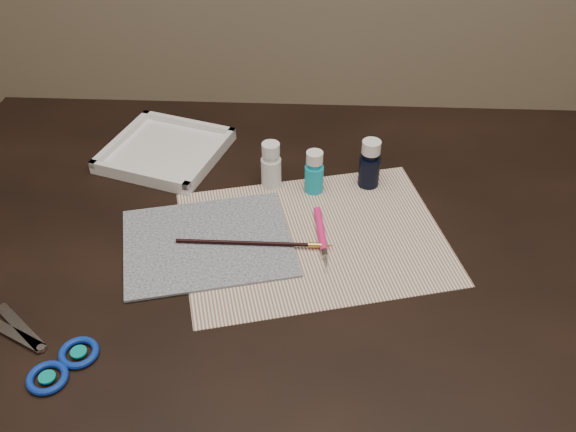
{
  "coord_description": "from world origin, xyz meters",
  "views": [
    {
      "loc": [
        0.04,
        -0.79,
        1.44
      ],
      "look_at": [
        0.0,
        0.0,
        0.8
      ],
      "focal_mm": 40.0,
      "sensor_mm": 36.0,
      "label": 1
    }
  ],
  "objects_px": {
    "paper": "(313,237)",
    "scissors": "(28,346)",
    "palette_tray": "(165,150)",
    "paint_bottle_cyan": "(314,172)",
    "canvas": "(208,242)",
    "paint_bottle_white": "(271,165)",
    "paint_bottle_navy": "(370,164)"
  },
  "relations": [
    {
      "from": "canvas",
      "to": "scissors",
      "type": "height_order",
      "value": "scissors"
    },
    {
      "from": "paint_bottle_white",
      "to": "paint_bottle_navy",
      "type": "height_order",
      "value": "paint_bottle_navy"
    },
    {
      "from": "paint_bottle_white",
      "to": "paint_bottle_cyan",
      "type": "bearing_deg",
      "value": -9.93
    },
    {
      "from": "paper",
      "to": "palette_tray",
      "type": "xyz_separation_m",
      "value": [
        -0.29,
        0.23,
        0.01
      ]
    },
    {
      "from": "canvas",
      "to": "paint_bottle_white",
      "type": "height_order",
      "value": "paint_bottle_white"
    },
    {
      "from": "paper",
      "to": "paint_bottle_navy",
      "type": "distance_m",
      "value": 0.19
    },
    {
      "from": "paint_bottle_navy",
      "to": "canvas",
      "type": "bearing_deg",
      "value": -146.64
    },
    {
      "from": "paint_bottle_white",
      "to": "scissors",
      "type": "height_order",
      "value": "paint_bottle_white"
    },
    {
      "from": "paper",
      "to": "paint_bottle_white",
      "type": "height_order",
      "value": "paint_bottle_white"
    },
    {
      "from": "canvas",
      "to": "paint_bottle_white",
      "type": "distance_m",
      "value": 0.19
    },
    {
      "from": "scissors",
      "to": "palette_tray",
      "type": "bearing_deg",
      "value": -74.52
    },
    {
      "from": "scissors",
      "to": "paint_bottle_cyan",
      "type": "bearing_deg",
      "value": -108.65
    },
    {
      "from": "paint_bottle_white",
      "to": "palette_tray",
      "type": "distance_m",
      "value": 0.23
    },
    {
      "from": "palette_tray",
      "to": "paint_bottle_cyan",
      "type": "bearing_deg",
      "value": -19.28
    },
    {
      "from": "paint_bottle_white",
      "to": "scissors",
      "type": "xyz_separation_m",
      "value": [
        -0.31,
        -0.39,
        -0.04
      ]
    },
    {
      "from": "paper",
      "to": "paint_bottle_white",
      "type": "distance_m",
      "value": 0.17
    },
    {
      "from": "paint_bottle_white",
      "to": "palette_tray",
      "type": "height_order",
      "value": "paint_bottle_white"
    },
    {
      "from": "paint_bottle_navy",
      "to": "palette_tray",
      "type": "relative_size",
      "value": 0.45
    },
    {
      "from": "paper",
      "to": "canvas",
      "type": "xyz_separation_m",
      "value": [
        -0.17,
        -0.02,
        0.0
      ]
    },
    {
      "from": "paint_bottle_white",
      "to": "paint_bottle_navy",
      "type": "bearing_deg",
      "value": 3.08
    },
    {
      "from": "paper",
      "to": "scissors",
      "type": "xyz_separation_m",
      "value": [
        -0.38,
        -0.25,
        0.0
      ]
    },
    {
      "from": "canvas",
      "to": "paint_bottle_cyan",
      "type": "xyz_separation_m",
      "value": [
        0.17,
        0.15,
        0.04
      ]
    },
    {
      "from": "paper",
      "to": "paint_bottle_white",
      "type": "xyz_separation_m",
      "value": [
        -0.08,
        0.14,
        0.04
      ]
    },
    {
      "from": "paint_bottle_navy",
      "to": "paint_bottle_white",
      "type": "bearing_deg",
      "value": -176.92
    },
    {
      "from": "paint_bottle_cyan",
      "to": "scissors",
      "type": "relative_size",
      "value": 0.39
    },
    {
      "from": "paper",
      "to": "scissors",
      "type": "bearing_deg",
      "value": -147.05
    },
    {
      "from": "paper",
      "to": "paint_bottle_white",
      "type": "relative_size",
      "value": 4.78
    },
    {
      "from": "paper",
      "to": "paint_bottle_cyan",
      "type": "bearing_deg",
      "value": 90.67
    },
    {
      "from": "paint_bottle_cyan",
      "to": "paint_bottle_navy",
      "type": "bearing_deg",
      "value": 13.11
    },
    {
      "from": "canvas",
      "to": "paint_bottle_navy",
      "type": "height_order",
      "value": "paint_bottle_navy"
    },
    {
      "from": "paint_bottle_navy",
      "to": "scissors",
      "type": "height_order",
      "value": "paint_bottle_navy"
    },
    {
      "from": "paint_bottle_white",
      "to": "paper",
      "type": "bearing_deg",
      "value": -61.1
    }
  ]
}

